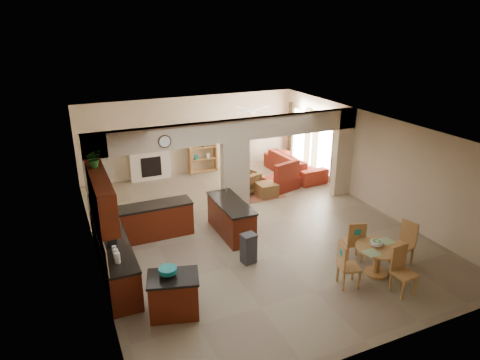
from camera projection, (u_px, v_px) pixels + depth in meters
name	position (u px, v px, depth m)	size (l,w,h in m)	color
floor	(250.00, 228.00, 11.70)	(10.00, 10.00, 0.00)	#7B6E55
ceiling	(251.00, 128.00, 10.70)	(10.00, 10.00, 0.00)	white
wall_back	(191.00, 135.00, 15.47)	(8.00, 8.00, 0.00)	#C1AA8D
wall_front	(382.00, 280.00, 6.93)	(8.00, 8.00, 0.00)	#C1AA8D
wall_left	(91.00, 205.00, 9.68)	(10.00, 10.00, 0.00)	#C1AA8D
wall_right	(372.00, 160.00, 12.72)	(10.00, 10.00, 0.00)	#C1AA8D
partition_left_pier	(99.00, 188.00, 10.65)	(0.60, 0.25, 2.80)	#C1AA8D
partition_center_pier	(235.00, 178.00, 12.16)	(0.80, 0.25, 2.20)	#C1AA8D
partition_right_pier	(343.00, 153.00, 13.46)	(0.60, 0.25, 2.80)	#C1AA8D
partition_header	(235.00, 130.00, 11.66)	(8.00, 0.25, 0.60)	#C1AA8D
kitchen_counter	(130.00, 240.00, 10.08)	(2.52, 3.29, 1.48)	#481D08
upper_cabinets	(101.00, 195.00, 8.88)	(0.35, 2.40, 0.90)	#481D08
peninsula	(231.00, 218.00, 11.21)	(0.70, 1.85, 0.91)	#481D08
wall_clock	(165.00, 142.00, 10.79)	(0.34, 0.34, 0.03)	#452C17
rug	(256.00, 194.00, 13.95)	(1.60, 1.30, 0.01)	#995137
fireplace	(150.00, 163.00, 15.00)	(1.60, 0.35, 1.20)	beige
shelving_unit	(203.00, 148.00, 15.63)	(1.00, 0.32, 1.80)	#9E6936
window_a	(326.00, 147.00, 14.75)	(0.02, 0.90, 1.90)	white
window_b	(300.00, 135.00, 16.20)	(0.02, 0.90, 1.90)	white
glazed_door	(312.00, 145.00, 15.53)	(0.02, 0.70, 2.10)	white
drape_a_left	(335.00, 152.00, 14.22)	(0.10, 0.28, 2.30)	#401A19
drape_a_right	(315.00, 143.00, 15.24)	(0.10, 0.28, 2.30)	#401A19
drape_b_left	(307.00, 139.00, 15.67)	(0.10, 0.28, 2.30)	#401A19
drape_b_right	(291.00, 132.00, 16.70)	(0.10, 0.28, 2.30)	#401A19
ceiling_fan	(253.00, 110.00, 13.92)	(1.00, 1.00, 0.10)	white
kitchen_island	(174.00, 295.00, 8.16)	(1.12, 0.93, 0.84)	#481D08
teal_bowl	(168.00, 272.00, 8.02)	(0.35, 0.35, 0.16)	#127C80
trash_can	(249.00, 249.00, 9.93)	(0.32, 0.27, 0.67)	#2F2F32
dining_table	(378.00, 256.00, 9.43)	(1.00, 1.00, 0.68)	#9E6936
fruit_bowl	(376.00, 243.00, 9.36)	(0.27, 0.27, 0.14)	#56A623
sofa	(295.00, 164.00, 15.53)	(1.04, 2.66, 0.78)	maroon
chaise	(281.00, 183.00, 14.32)	(1.01, 0.83, 0.40)	maroon
armchair	(246.00, 182.00, 13.99)	(0.74, 0.76, 0.69)	maroon
ottoman	(267.00, 190.00, 13.70)	(0.60, 0.60, 0.43)	maroon
plant	(94.00, 158.00, 9.15)	(0.35, 0.31, 0.39)	#184913
chair_north	(355.00, 240.00, 9.91)	(0.53, 0.53, 1.02)	#9E6936
chair_east	(405.00, 241.00, 9.86)	(0.51, 0.51, 1.02)	#9E6936
chair_south	(402.00, 268.00, 8.81)	(0.44, 0.44, 1.02)	#9E6936
chair_west	(346.00, 263.00, 8.97)	(0.52, 0.52, 1.02)	#9E6936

